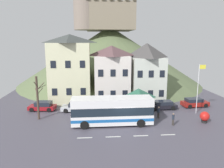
{
  "coord_description": "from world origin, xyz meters",
  "views": [
    {
      "loc": [
        -3.47,
        -24.38,
        9.94
      ],
      "look_at": [
        -1.05,
        3.77,
        4.44
      ],
      "focal_mm": 34.99,
      "sensor_mm": 36.0,
      "label": 1
    }
  ],
  "objects_px": {
    "townhouse_00": "(70,68)",
    "pedestrian_00": "(139,111)",
    "hilltop_castle": "(109,53)",
    "transit_bus": "(112,111)",
    "harbour_buoy": "(205,117)",
    "bare_tree_00": "(38,97)",
    "townhouse_01": "(112,74)",
    "parked_car_02": "(162,105)",
    "pedestrian_01": "(173,119)",
    "public_bench": "(146,107)",
    "flagpole": "(199,85)",
    "parked_car_01": "(195,102)",
    "parked_car_04": "(127,104)",
    "parked_car_03": "(43,106)",
    "bus_shelter": "(138,93)",
    "parked_car_00": "(78,107)",
    "townhouse_02": "(146,72)",
    "pedestrian_02": "(159,112)"
  },
  "relations": [
    {
      "from": "townhouse_02",
      "to": "parked_car_02",
      "type": "relative_size",
      "value": 2.2
    },
    {
      "from": "townhouse_02",
      "to": "bare_tree_00",
      "type": "distance_m",
      "value": 18.62
    },
    {
      "from": "townhouse_00",
      "to": "parked_car_02",
      "type": "height_order",
      "value": "townhouse_00"
    },
    {
      "from": "hilltop_castle",
      "to": "parked_car_02",
      "type": "bearing_deg",
      "value": -74.64
    },
    {
      "from": "pedestrian_02",
      "to": "public_bench",
      "type": "distance_m",
      "value": 3.77
    },
    {
      "from": "pedestrian_00",
      "to": "flagpole",
      "type": "distance_m",
      "value": 9.06
    },
    {
      "from": "hilltop_castle",
      "to": "parked_car_00",
      "type": "height_order",
      "value": "hilltop_castle"
    },
    {
      "from": "parked_car_04",
      "to": "pedestrian_00",
      "type": "relative_size",
      "value": 2.45
    },
    {
      "from": "parked_car_02",
      "to": "pedestrian_01",
      "type": "relative_size",
      "value": 2.89
    },
    {
      "from": "pedestrian_01",
      "to": "pedestrian_02",
      "type": "bearing_deg",
      "value": 110.14
    },
    {
      "from": "parked_car_00",
      "to": "townhouse_02",
      "type": "bearing_deg",
      "value": -146.27
    },
    {
      "from": "pedestrian_00",
      "to": "harbour_buoy",
      "type": "xyz_separation_m",
      "value": [
        7.7,
        -2.59,
        -0.04
      ]
    },
    {
      "from": "hilltop_castle",
      "to": "parked_car_00",
      "type": "bearing_deg",
      "value": -105.59
    },
    {
      "from": "hilltop_castle",
      "to": "bus_shelter",
      "type": "xyz_separation_m",
      "value": [
        2.18,
        -24.7,
        -4.1
      ]
    },
    {
      "from": "flagpole",
      "to": "parked_car_01",
      "type": "bearing_deg",
      "value": 69.62
    },
    {
      "from": "parked_car_02",
      "to": "parked_car_01",
      "type": "bearing_deg",
      "value": -174.54
    },
    {
      "from": "parked_car_01",
      "to": "parked_car_02",
      "type": "xyz_separation_m",
      "value": [
        -5.44,
        -0.83,
        -0.03
      ]
    },
    {
      "from": "hilltop_castle",
      "to": "transit_bus",
      "type": "height_order",
      "value": "hilltop_castle"
    },
    {
      "from": "parked_car_03",
      "to": "pedestrian_00",
      "type": "distance_m",
      "value": 14.19
    },
    {
      "from": "harbour_buoy",
      "to": "bare_tree_00",
      "type": "xyz_separation_m",
      "value": [
        -20.87,
        2.97,
        2.22
      ]
    },
    {
      "from": "townhouse_01",
      "to": "hilltop_castle",
      "type": "height_order",
      "value": "hilltop_castle"
    },
    {
      "from": "bus_shelter",
      "to": "parked_car_04",
      "type": "xyz_separation_m",
      "value": [
        -1.17,
        2.97,
        -2.33
      ]
    },
    {
      "from": "townhouse_00",
      "to": "flagpole",
      "type": "height_order",
      "value": "townhouse_00"
    },
    {
      "from": "parked_car_01",
      "to": "harbour_buoy",
      "type": "distance_m",
      "value": 6.99
    },
    {
      "from": "parked_car_03",
      "to": "parked_car_04",
      "type": "xyz_separation_m",
      "value": [
        12.47,
        0.03,
        0.04
      ]
    },
    {
      "from": "parked_car_02",
      "to": "pedestrian_01",
      "type": "xyz_separation_m",
      "value": [
        -0.69,
        -6.45,
        0.24
      ]
    },
    {
      "from": "harbour_buoy",
      "to": "townhouse_02",
      "type": "bearing_deg",
      "value": 111.29
    },
    {
      "from": "hilltop_castle",
      "to": "harbour_buoy",
      "type": "xyz_separation_m",
      "value": [
        9.78,
        -28.59,
        -6.33
      ]
    },
    {
      "from": "parked_car_04",
      "to": "pedestrian_00",
      "type": "distance_m",
      "value": 4.41
    },
    {
      "from": "townhouse_01",
      "to": "flagpole",
      "type": "distance_m",
      "value": 13.76
    },
    {
      "from": "parked_car_01",
      "to": "parked_car_04",
      "type": "relative_size",
      "value": 1.07
    },
    {
      "from": "townhouse_00",
      "to": "hilltop_castle",
      "type": "bearing_deg",
      "value": 64.76
    },
    {
      "from": "townhouse_01",
      "to": "parked_car_03",
      "type": "distance_m",
      "value": 12.13
    },
    {
      "from": "bus_shelter",
      "to": "bare_tree_00",
      "type": "height_order",
      "value": "bare_tree_00"
    },
    {
      "from": "parked_car_00",
      "to": "pedestrian_02",
      "type": "bearing_deg",
      "value": 166.89
    },
    {
      "from": "parked_car_02",
      "to": "townhouse_01",
      "type": "bearing_deg",
      "value": -40.13
    },
    {
      "from": "townhouse_02",
      "to": "bus_shelter",
      "type": "xyz_separation_m",
      "value": [
        -2.96,
        -8.02,
        -1.84
      ]
    },
    {
      "from": "parked_car_02",
      "to": "public_bench",
      "type": "height_order",
      "value": "parked_car_02"
    },
    {
      "from": "hilltop_castle",
      "to": "parked_car_03",
      "type": "height_order",
      "value": "hilltop_castle"
    },
    {
      "from": "townhouse_00",
      "to": "pedestrian_00",
      "type": "relative_size",
      "value": 7.05
    },
    {
      "from": "parked_car_00",
      "to": "parked_car_03",
      "type": "distance_m",
      "value": 5.22
    },
    {
      "from": "parked_car_00",
      "to": "pedestrian_02",
      "type": "xyz_separation_m",
      "value": [
        10.86,
        -3.82,
        0.24
      ]
    },
    {
      "from": "transit_bus",
      "to": "bus_shelter",
      "type": "xyz_separation_m",
      "value": [
        3.93,
        3.49,
        1.32
      ]
    },
    {
      "from": "townhouse_01",
      "to": "bare_tree_00",
      "type": "bearing_deg",
      "value": -140.88
    },
    {
      "from": "flagpole",
      "to": "parked_car_00",
      "type": "bearing_deg",
      "value": 172.01
    },
    {
      "from": "parked_car_04",
      "to": "public_bench",
      "type": "xyz_separation_m",
      "value": [
        2.75,
        -1.06,
        -0.22
      ]
    },
    {
      "from": "pedestrian_00",
      "to": "pedestrian_01",
      "type": "xyz_separation_m",
      "value": [
        3.46,
        -3.14,
        0.02
      ]
    },
    {
      "from": "townhouse_02",
      "to": "public_bench",
      "type": "xyz_separation_m",
      "value": [
        -1.37,
        -6.11,
        -4.39
      ]
    },
    {
      "from": "harbour_buoy",
      "to": "bus_shelter",
      "type": "bearing_deg",
      "value": 152.91
    },
    {
      "from": "townhouse_00",
      "to": "bare_tree_00",
      "type": "height_order",
      "value": "townhouse_00"
    }
  ]
}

